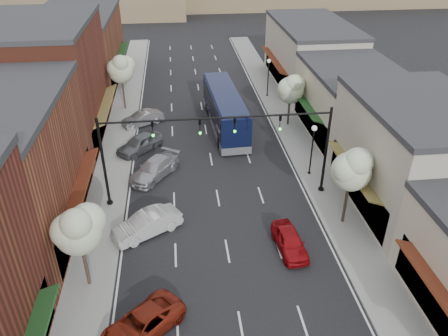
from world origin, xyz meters
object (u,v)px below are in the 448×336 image
object	(u,v)px
tree_left_far	(121,68)
parked_car_a	(142,324)
coach_bus	(225,109)
lamp_post_far	(268,72)
tree_right_far	(291,88)
tree_right_near	(353,168)
parked_car_e	(143,118)
red_hatchback	(290,241)
parked_car_b	(147,224)
tree_left_near	(78,228)
parked_car_c	(154,168)
parked_car_d	(140,143)
signal_mast_left	(137,148)
lamp_post_near	(313,142)
signal_mast_right	(296,140)

from	to	relation	value
tree_left_far	parked_car_a	bearing A→B (deg)	-83.91
coach_bus	parked_car_a	bearing A→B (deg)	-109.45
tree_left_far	lamp_post_far	world-z (taller)	tree_left_far
lamp_post_far	tree_right_far	bearing A→B (deg)	-86.12
tree_right_near	tree_left_far	distance (m)	27.56
parked_car_e	parked_car_a	bearing A→B (deg)	-28.38
lamp_post_far	red_hatchback	size ratio (longest dim) A/B	1.12
tree_left_far	parked_car_b	distance (m)	22.13
tree_right_far	tree_left_near	world-z (taller)	tree_left_near
red_hatchback	parked_car_b	bearing A→B (deg)	158.79
tree_left_far	coach_bus	distance (m)	11.97
parked_car_b	parked_car_c	size ratio (longest dim) A/B	0.93
tree_right_far	parked_car_a	world-z (taller)	tree_right_far
parked_car_d	tree_left_near	bearing A→B (deg)	-52.85
tree_left_far	parked_car_c	distance (m)	15.17
tree_right_far	parked_car_e	distance (m)	15.03
signal_mast_left	parked_car_c	xyz separation A→B (m)	(0.83, 3.69, -3.89)
signal_mast_left	lamp_post_far	size ratio (longest dim) A/B	1.85
parked_car_a	parked_car_e	xyz separation A→B (m)	(-1.11, 25.55, 0.04)
tree_right_far	red_hatchback	distance (m)	19.03
lamp_post_near	signal_mast_left	bearing A→B (deg)	-169.44
signal_mast_right	tree_left_far	xyz separation A→B (m)	(-13.87, 17.95, -0.02)
parked_car_b	parked_car_e	xyz separation A→B (m)	(-1.09, 17.44, -0.08)
parked_car_c	parked_car_e	size ratio (longest dim) A/B	1.21
tree_left_near	red_hatchback	size ratio (longest dim) A/B	1.43
tree_left_near	parked_car_b	xyz separation A→B (m)	(3.14, 4.44, -3.45)
tree_right_near	tree_right_far	size ratio (longest dim) A/B	1.10
signal_mast_left	tree_right_far	bearing A→B (deg)	40.54
signal_mast_left	coach_bus	world-z (taller)	signal_mast_left
parked_car_b	lamp_post_near	bearing A→B (deg)	85.08
lamp_post_near	red_hatchback	distance (m)	9.86
lamp_post_near	parked_car_a	size ratio (longest dim) A/B	0.95
parked_car_e	coach_bus	bearing A→B (deg)	48.31
tree_right_near	red_hatchback	distance (m)	6.20
signal_mast_left	parked_car_b	world-z (taller)	signal_mast_left
parked_car_c	parked_car_b	bearing A→B (deg)	-56.98
signal_mast_right	tree_right_near	xyz separation A→B (m)	(2.73, -4.05, -0.17)
signal_mast_left	tree_left_near	bearing A→B (deg)	-108.10
tree_right_far	lamp_post_far	bearing A→B (deg)	93.88
tree_right_near	parked_car_e	distance (m)	23.35
lamp_post_near	lamp_post_far	bearing A→B (deg)	90.00
tree_right_near	tree_left_far	size ratio (longest dim) A/B	0.97
lamp_post_near	parked_car_a	bearing A→B (deg)	-132.17
tree_left_far	lamp_post_near	distance (m)	22.33
parked_car_b	tree_right_far	bearing A→B (deg)	108.87
coach_bus	tree_right_far	bearing A→B (deg)	-5.99
red_hatchback	parked_car_b	size ratio (longest dim) A/B	0.85
signal_mast_right	parked_car_a	bearing A→B (deg)	-132.40
red_hatchback	parked_car_e	distance (m)	22.52
tree_left_near	parked_car_c	distance (m)	12.73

